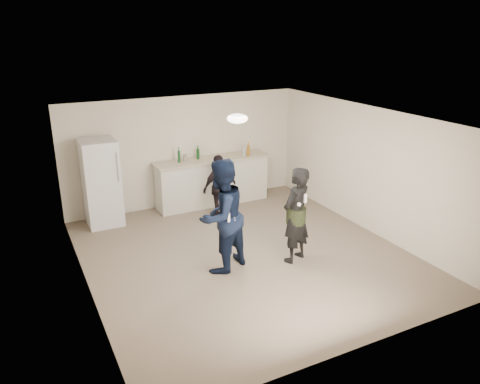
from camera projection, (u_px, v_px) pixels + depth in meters
name	position (u px, v px, depth m)	size (l,w,h in m)	color
floor	(245.00, 254.00, 8.54)	(6.00, 6.00, 0.00)	#6B5B4C
ceiling	(245.00, 119.00, 7.70)	(6.00, 6.00, 0.00)	silver
wall_back	(185.00, 151.00, 10.64)	(6.00, 6.00, 0.00)	beige
wall_front	(360.00, 264.00, 5.60)	(6.00, 6.00, 0.00)	beige
wall_left	(81.00, 218.00, 6.95)	(6.00, 6.00, 0.00)	beige
wall_right	(368.00, 169.00, 9.29)	(6.00, 6.00, 0.00)	beige
counter	(212.00, 182.00, 10.84)	(2.60, 0.56, 1.05)	beige
counter_top	(212.00, 159.00, 10.65)	(2.68, 0.64, 0.04)	#B8AF8E
fridge	(101.00, 183.00, 9.59)	(0.70, 0.70, 1.80)	silver
fridge_handle	(117.00, 167.00, 9.26)	(0.02, 0.02, 0.60)	silver
ceiling_dome	(237.00, 119.00, 7.97)	(0.36, 0.36, 0.16)	white
shaker	(185.00, 158.00, 10.39)	(0.08, 0.08, 0.17)	#ACABB0
man	(221.00, 216.00, 7.73)	(0.95, 0.74, 1.95)	#0F1F41
woman	(296.00, 215.00, 8.07)	(0.63, 0.41, 1.72)	black
camo_shorts	(296.00, 216.00, 8.07)	(0.34, 0.34, 0.28)	#253317
spectator	(220.00, 187.00, 9.93)	(0.83, 0.35, 1.41)	black
remote_man	(229.00, 218.00, 7.47)	(0.04, 0.04, 0.15)	white
nunchuk_man	(234.00, 220.00, 7.57)	(0.07, 0.07, 0.07)	white
remote_woman	(305.00, 198.00, 7.73)	(0.04, 0.04, 0.15)	white
nunchuk_woman	(299.00, 204.00, 7.75)	(0.07, 0.07, 0.07)	white
bottle_cluster	(218.00, 153.00, 10.64)	(1.70, 0.30, 0.26)	#13431E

